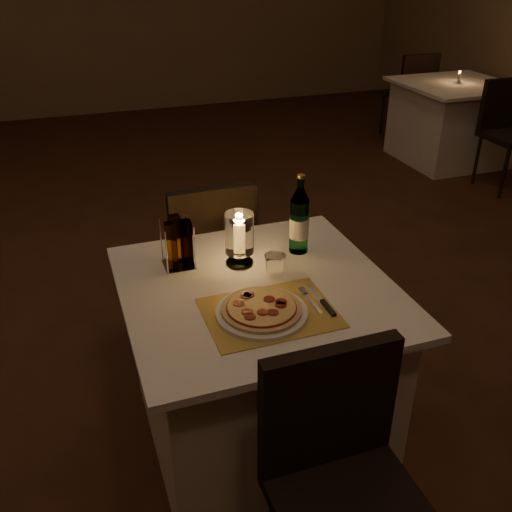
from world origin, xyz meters
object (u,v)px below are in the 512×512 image
object	(u,v)px
plate	(262,312)
hurricane_candle	(239,235)
chair_far	(210,248)
neighbor_table_right	(452,122)
water_bottle	(299,221)
main_table	(258,363)
tumbler	(275,265)
pizza	(261,308)
chair_near	(341,467)

from	to	relation	value
plate	hurricane_candle	bearing A→B (deg)	83.89
chair_far	neighbor_table_right	bearing A→B (deg)	34.74
plate	water_bottle	bearing A→B (deg)	52.16
main_table	water_bottle	bearing A→B (deg)	39.80
tumbler	hurricane_candle	world-z (taller)	hurricane_candle
chair_far	neighbor_table_right	xyz separation A→B (m)	(2.94, 2.04, -0.18)
pizza	water_bottle	size ratio (longest dim) A/B	0.83
chair_near	tumbler	bearing A→B (deg)	83.16
chair_near	tumbler	xyz separation A→B (m)	(0.09, 0.78, 0.23)
plate	hurricane_candle	distance (m)	0.39
main_table	chair_near	distance (m)	0.74
pizza	tumbler	world-z (taller)	tumbler
plate	neighbor_table_right	xyz separation A→B (m)	(2.99, 2.94, -0.38)
pizza	chair_near	bearing A→B (deg)	-84.63
tumbler	plate	bearing A→B (deg)	-120.39
main_table	tumbler	size ratio (longest dim) A/B	12.09
chair_near	chair_far	distance (m)	1.43
water_bottle	hurricane_candle	size ratio (longest dim) A/B	1.53
chair_near	tumbler	distance (m)	0.82
chair_near	plate	world-z (taller)	chair_near
neighbor_table_right	chair_far	bearing A→B (deg)	-145.26
chair_far	water_bottle	world-z (taller)	water_bottle
chair_near	neighbor_table_right	world-z (taller)	chair_near
plate	water_bottle	size ratio (longest dim) A/B	0.95
pizza	water_bottle	world-z (taller)	water_bottle
chair_far	water_bottle	size ratio (longest dim) A/B	2.67
chair_far	water_bottle	xyz separation A→B (m)	(0.25, -0.50, 0.33)
chair_far	plate	xyz separation A→B (m)	(-0.05, -0.89, 0.20)
chair_near	chair_far	xyz separation A→B (m)	(0.00, 1.43, 0.00)
pizza	water_bottle	bearing A→B (deg)	52.13
main_table	pizza	size ratio (longest dim) A/B	3.57
main_table	plate	size ratio (longest dim) A/B	3.12
pizza	chair_far	bearing A→B (deg)	86.79
tumbler	water_bottle	size ratio (longest dim) A/B	0.25
water_bottle	hurricane_candle	world-z (taller)	water_bottle
chair_far	tumbler	size ratio (longest dim) A/B	10.88
hurricane_candle	chair_near	bearing A→B (deg)	-89.32
neighbor_table_right	chair_near	bearing A→B (deg)	-130.31
chair_near	pizza	bearing A→B (deg)	95.37
hurricane_candle	pizza	bearing A→B (deg)	-96.15
main_table	tumbler	world-z (taller)	tumbler
chair_far	water_bottle	bearing A→B (deg)	-63.14
chair_near	pizza	distance (m)	0.58
chair_far	hurricane_candle	xyz separation A→B (m)	(-0.01, -0.53, 0.32)
plate	water_bottle	world-z (taller)	water_bottle
main_table	water_bottle	size ratio (longest dim) A/B	2.97
plate	main_table	bearing A→B (deg)	74.48
water_bottle	chair_near	bearing A→B (deg)	-105.36
hurricane_candle	neighbor_table_right	distance (m)	3.95
main_table	tumbler	distance (m)	0.42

